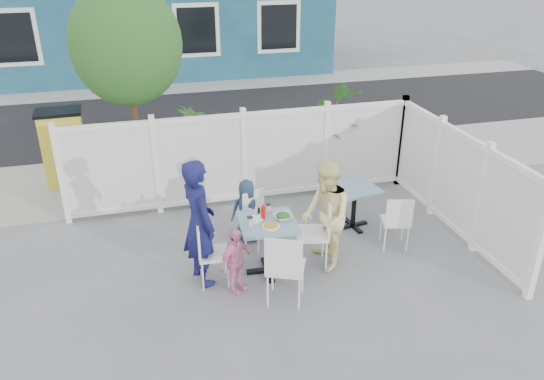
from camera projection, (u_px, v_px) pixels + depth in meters
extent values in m
plane|color=slate|center=(276.00, 280.00, 7.12)|extent=(80.00, 80.00, 0.00)
cube|color=gray|center=(225.00, 171.00, 10.43)|extent=(24.00, 2.60, 0.01)
cube|color=black|center=(199.00, 116.00, 13.66)|extent=(24.00, 5.00, 0.01)
cube|color=gray|center=(186.00, 86.00, 16.36)|extent=(24.00, 1.60, 0.01)
cube|color=black|center=(76.00, 35.00, 15.34)|extent=(1.20, 0.04, 1.40)
cube|color=black|center=(213.00, 30.00, 16.27)|extent=(1.20, 0.04, 1.40)
cube|color=white|center=(244.00, 158.00, 8.88)|extent=(5.80, 0.04, 1.40)
cube|color=white|center=(243.00, 115.00, 8.56)|extent=(5.86, 0.08, 0.08)
cube|color=white|center=(245.00, 198.00, 9.21)|extent=(5.86, 0.08, 0.12)
cube|color=white|center=(457.00, 182.00, 7.98)|extent=(0.04, 3.60, 1.40)
cube|color=white|center=(465.00, 136.00, 7.66)|extent=(0.08, 3.66, 0.08)
cube|color=white|center=(450.00, 226.00, 8.31)|extent=(0.08, 3.66, 0.12)
cylinder|color=#382316|center=(136.00, 128.00, 9.11)|extent=(0.12, 0.12, 2.40)
ellipsoid|color=#254F1C|center=(126.00, 45.00, 8.50)|extent=(1.80, 1.62, 1.98)
cube|color=gold|center=(64.00, 149.00, 9.64)|extent=(0.75, 0.55, 1.35)
imported|color=#254F1C|center=(199.00, 150.00, 9.36)|extent=(0.98, 0.98, 1.53)
imported|color=#254F1C|center=(325.00, 137.00, 9.78)|extent=(1.30, 1.50, 1.66)
cube|color=slate|center=(267.00, 223.00, 6.97)|extent=(0.78, 0.78, 0.04)
cylinder|color=black|center=(267.00, 247.00, 7.14)|extent=(0.08, 0.08, 0.72)
cube|color=black|center=(268.00, 270.00, 7.29)|extent=(0.59, 0.12, 0.04)
cube|color=black|center=(268.00, 270.00, 7.29)|extent=(0.12, 0.59, 0.04)
cube|color=slate|center=(355.00, 188.00, 8.14)|extent=(0.74, 0.74, 0.04)
cylinder|color=black|center=(354.00, 208.00, 8.29)|extent=(0.07, 0.07, 0.63)
cube|color=black|center=(352.00, 225.00, 8.42)|extent=(0.52, 0.15, 0.04)
cube|color=black|center=(352.00, 225.00, 8.42)|extent=(0.15, 0.52, 0.04)
cube|color=white|center=(213.00, 254.00, 6.89)|extent=(0.41, 0.43, 0.04)
cube|color=white|center=(198.00, 239.00, 6.76)|extent=(0.05, 0.41, 0.44)
cylinder|color=white|center=(225.00, 259.00, 7.17)|extent=(0.02, 0.02, 0.44)
cylinder|color=white|center=(228.00, 274.00, 6.86)|extent=(0.02, 0.02, 0.44)
cylinder|color=white|center=(201.00, 262.00, 7.11)|extent=(0.02, 0.02, 0.44)
cylinder|color=white|center=(203.00, 277.00, 6.80)|extent=(0.02, 0.02, 0.44)
cube|color=white|center=(312.00, 234.00, 7.25)|extent=(0.53, 0.55, 0.04)
cube|color=white|center=(328.00, 216.00, 7.14)|extent=(0.14, 0.45, 0.49)
cylinder|color=white|center=(299.00, 257.00, 7.18)|extent=(0.03, 0.03, 0.49)
cylinder|color=white|center=(297.00, 242.00, 7.53)|extent=(0.03, 0.03, 0.49)
cylinder|color=white|center=(326.00, 256.00, 7.19)|extent=(0.03, 0.03, 0.49)
cylinder|color=white|center=(323.00, 241.00, 7.54)|extent=(0.03, 0.03, 0.49)
cube|color=white|center=(261.00, 221.00, 7.74)|extent=(0.49, 0.48, 0.04)
cube|color=white|center=(253.00, 203.00, 7.76)|extent=(0.36, 0.18, 0.41)
cylinder|color=white|center=(276.00, 234.00, 7.81)|extent=(0.02, 0.02, 0.41)
cylinder|color=white|center=(258.00, 241.00, 7.62)|extent=(0.02, 0.02, 0.41)
cylinder|color=white|center=(263.00, 226.00, 8.02)|extent=(0.02, 0.02, 0.41)
cylinder|color=white|center=(246.00, 233.00, 7.84)|extent=(0.02, 0.02, 0.41)
cube|color=white|center=(286.00, 267.00, 6.52)|extent=(0.59, 0.58, 0.04)
cube|color=white|center=(283.00, 258.00, 6.22)|extent=(0.43, 0.22, 0.49)
cylinder|color=white|center=(272.00, 274.00, 6.82)|extent=(0.03, 0.03, 0.49)
cylinder|color=white|center=(302.00, 277.00, 6.76)|extent=(0.03, 0.03, 0.49)
cylinder|color=white|center=(268.00, 291.00, 6.49)|extent=(0.03, 0.03, 0.49)
cylinder|color=white|center=(299.00, 294.00, 6.44)|extent=(0.03, 0.03, 0.49)
cube|color=white|center=(395.00, 221.00, 7.73)|extent=(0.46, 0.45, 0.04)
cube|color=white|center=(400.00, 213.00, 7.48)|extent=(0.38, 0.12, 0.41)
cylinder|color=white|center=(381.00, 228.00, 7.96)|extent=(0.02, 0.02, 0.41)
cylinder|color=white|center=(403.00, 228.00, 7.96)|extent=(0.02, 0.02, 0.41)
cylinder|color=white|center=(385.00, 239.00, 7.68)|extent=(0.02, 0.02, 0.41)
cylinder|color=white|center=(407.00, 239.00, 7.68)|extent=(0.02, 0.02, 0.41)
imported|color=#141549|center=(199.00, 223.00, 6.76)|extent=(0.58, 0.72, 1.73)
imported|color=#F8E55A|center=(326.00, 216.00, 7.11)|extent=(0.63, 0.79, 1.55)
imported|color=#22344C|center=(247.00, 211.00, 7.86)|extent=(0.49, 0.33, 0.98)
imported|color=pink|center=(235.00, 261.00, 6.71)|extent=(0.56, 0.49, 0.90)
cylinder|color=white|center=(271.00, 226.00, 6.83)|extent=(0.24, 0.24, 0.01)
cylinder|color=white|center=(255.00, 219.00, 6.99)|extent=(0.23, 0.23, 0.02)
imported|color=white|center=(283.00, 217.00, 7.01)|extent=(0.24, 0.24, 0.06)
cylinder|color=beige|center=(250.00, 222.00, 6.83)|extent=(0.08, 0.08, 0.12)
cylinder|color=beige|center=(268.00, 208.00, 7.17)|extent=(0.07, 0.07, 0.11)
cylinder|color=#B00F06|center=(263.00, 213.00, 6.98)|extent=(0.06, 0.06, 0.18)
cylinder|color=white|center=(256.00, 213.00, 7.11)|extent=(0.03, 0.03, 0.06)
cylinder|color=black|center=(259.00, 211.00, 7.16)|extent=(0.03, 0.03, 0.08)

